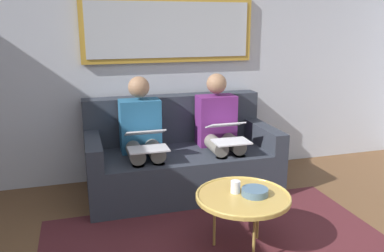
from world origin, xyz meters
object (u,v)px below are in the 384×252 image
Objects in this scene: person_left at (219,128)px; bowl at (255,192)px; person_right at (142,134)px; laptop_silver at (146,140)px; laptop_white at (228,132)px; cup at (235,187)px; framed_mirror at (169,30)px; coffee_table at (243,197)px; couch at (180,158)px.

bowl is at bearing 82.16° from person_left.
person_right reaches higher than laptop_silver.
laptop_silver is at bearing 90.00° from person_right.
laptop_white is at bearing 163.34° from person_right.
person_left is at bearing -104.25° from cup.
framed_mirror is 19.61× the size of cup.
coffee_table is 1.19m from person_left.
laptop_silver is at bearing 61.00° from framed_mirror.
laptop_white is (-0.00, 0.23, 0.02)m from person_left.
cup is (0.04, -0.06, 0.06)m from coffee_table.
person_right reaches higher than bowl.
coffee_table is at bearing -16.17° from bowl.
laptop_white is (-0.24, -0.92, 0.21)m from coffee_table.
coffee_table is 0.09m from cup.
couch is at bearing -79.80° from bowl.
bowl is at bearing 80.28° from laptop_white.
framed_mirror is at bearing -84.91° from coffee_table.
cup reaches higher than coffee_table.
bowl is 0.53× the size of laptop_silver.
framed_mirror is 1.22m from laptop_silver.
couch is 1.59× the size of person_left.
person_right is 3.17× the size of laptop_silver.
framed_mirror reaches higher than laptop_white.
bowl is (-0.12, 0.08, -0.02)m from cup.
couch is at bearing -37.79° from laptop_white.
couch is 0.49m from person_right.
couch reaches higher than coffee_table.
couch is 20.20× the size of cup.
laptop_white is (-0.38, 0.30, 0.32)m from couch.
framed_mirror reaches higher than person_left.
person_right reaches higher than couch.
cup is at bearing 75.75° from person_left.
person_right is at bearing -65.33° from coffee_table.
person_right reaches higher than laptop_white.
laptop_silver is at bearing -60.14° from cup.
cup is 1.14m from person_left.
cup reaches higher than bowl.
couch is 4.63× the size of laptop_white.
person_left is at bearing 130.08° from framed_mirror.
bowl is 0.17× the size of person_left.
laptop_white is at bearing 119.23° from framed_mirror.
bowl is at bearing 97.80° from framed_mirror.
framed_mirror reaches higher than coffee_table.
person_left is at bearing -101.86° from coffee_table.
laptop_white is at bearing -104.72° from coffee_table.
bowl reaches higher than coffee_table.
coffee_table is at bearing 78.14° from person_left.
coffee_table is 0.59× the size of person_left.
couch is at bearing -169.96° from person_right.
couch is at bearing -10.04° from person_left.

